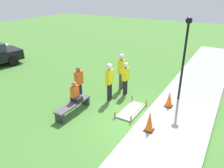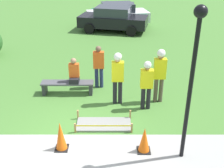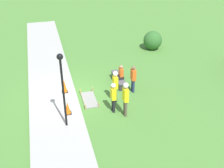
% 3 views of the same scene
% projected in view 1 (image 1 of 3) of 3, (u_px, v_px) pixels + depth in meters
% --- Properties ---
extents(ground_plane, '(60.00, 60.00, 0.00)m').
position_uv_depth(ground_plane, '(137.00, 123.00, 8.64)').
color(ground_plane, '#477A33').
extents(sidewalk, '(28.00, 2.63, 0.10)m').
position_uv_depth(sidewalk, '(170.00, 132.00, 8.02)').
color(sidewalk, '#9E9E99').
rests_on(sidewalk, ground_plane).
extents(wet_concrete_patch, '(1.68, 0.78, 0.31)m').
position_uv_depth(wet_concrete_patch, '(131.00, 110.00, 9.48)').
color(wet_concrete_patch, gray).
rests_on(wet_concrete_patch, ground_plane).
extents(traffic_cone_near_patch, '(0.34, 0.34, 0.80)m').
position_uv_depth(traffic_cone_near_patch, '(150.00, 121.00, 7.89)').
color(traffic_cone_near_patch, black).
rests_on(traffic_cone_near_patch, sidewalk).
extents(traffic_cone_far_patch, '(0.34, 0.34, 0.70)m').
position_uv_depth(traffic_cone_far_patch, '(169.00, 99.00, 9.55)').
color(traffic_cone_far_patch, black).
rests_on(traffic_cone_far_patch, sidewalk).
extents(park_bench, '(1.90, 0.44, 0.46)m').
position_uv_depth(park_bench, '(73.00, 106.00, 9.24)').
color(park_bench, '#2D2D33').
rests_on(park_bench, ground_plane).
extents(person_seated_on_bench, '(0.36, 0.44, 0.89)m').
position_uv_depth(person_seated_on_bench, '(75.00, 93.00, 9.27)').
color(person_seated_on_bench, black).
rests_on(person_seated_on_bench, park_bench).
extents(worker_supervisor, '(0.40, 0.26, 1.83)m').
position_uv_depth(worker_supervisor, '(109.00, 79.00, 10.02)').
color(worker_supervisor, black).
rests_on(worker_supervisor, ground_plane).
extents(worker_assistant, '(0.40, 0.24, 1.68)m').
position_uv_depth(worker_assistant, '(125.00, 76.00, 10.63)').
color(worker_assistant, black).
rests_on(worker_assistant, ground_plane).
extents(worker_trainee, '(0.40, 0.27, 1.90)m').
position_uv_depth(worker_trainee, '(121.00, 68.00, 11.17)').
color(worker_trainee, brown).
rests_on(worker_trainee, ground_plane).
extents(bystander_in_orange_shirt, '(0.40, 0.22, 1.65)m').
position_uv_depth(bystander_in_orange_shirt, '(79.00, 82.00, 10.13)').
color(bystander_in_orange_shirt, navy).
rests_on(bystander_in_orange_shirt, ground_plane).
extents(lamppost_near, '(0.28, 0.28, 3.73)m').
position_uv_depth(lamppost_near, '(185.00, 48.00, 9.35)').
color(lamppost_near, black).
rests_on(lamppost_near, sidewalk).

